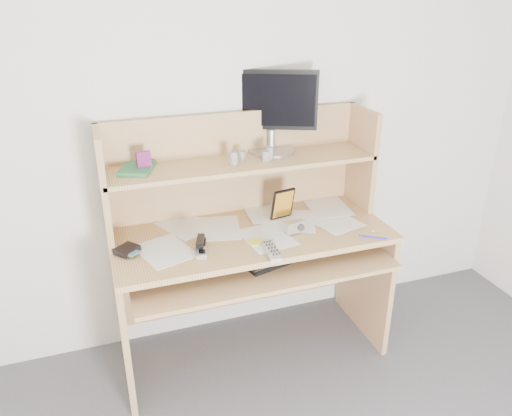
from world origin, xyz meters
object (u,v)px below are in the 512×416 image
object	(u,v)px
keyboard	(283,254)
game_case	(283,204)
tv_remote	(272,250)
desk	(247,235)
monitor	(271,109)

from	to	relation	value
keyboard	game_case	distance (m)	0.29
keyboard	tv_remote	distance (m)	0.18
tv_remote	keyboard	bearing A→B (deg)	54.72
desk	keyboard	distance (m)	0.24
keyboard	monitor	world-z (taller)	monitor
desk	monitor	distance (m)	0.67
desk	game_case	size ratio (longest dim) A/B	8.08
game_case	monitor	distance (m)	0.50
desk	monitor	xyz separation A→B (m)	(0.20, 0.19, 0.61)
monitor	tv_remote	bearing A→B (deg)	-85.70
keyboard	desk	bearing A→B (deg)	105.79
desk	tv_remote	bearing A→B (deg)	-86.54
desk	monitor	bearing A→B (deg)	44.17
desk	keyboard	world-z (taller)	desk
tv_remote	monitor	world-z (taller)	monitor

